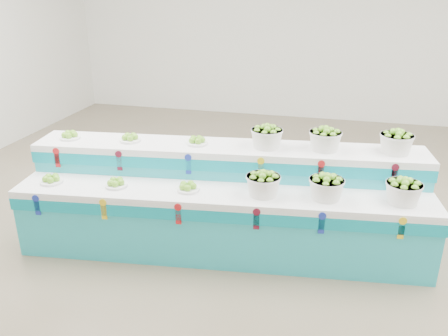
{
  "coord_description": "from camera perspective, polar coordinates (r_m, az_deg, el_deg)",
  "views": [
    {
      "loc": [
        0.41,
        -4.32,
        2.6
      ],
      "look_at": [
        -0.63,
        -0.19,
        0.87
      ],
      "focal_mm": 36.84,
      "sensor_mm": 36.0,
      "label": 1
    }
  ],
  "objects": [
    {
      "name": "basket_upper_mid",
      "position": [
        4.73,
        12.44,
        3.55
      ],
      "size": [
        0.36,
        0.36,
        0.23
      ],
      "primitive_type": null,
      "rotation": [
        0.0,
        0.0,
        0.11
      ],
      "color": "silver",
      "rests_on": "display_stand"
    },
    {
      "name": "back_wall",
      "position": [
        9.35,
        12.17,
        17.97
      ],
      "size": [
        10.0,
        0.0,
        10.0
      ],
      "primitive_type": "plane",
      "rotation": [
        1.57,
        0.0,
        0.0
      ],
      "color": "silver",
      "rests_on": "ground"
    },
    {
      "name": "plate_upper_left",
      "position": [
        5.25,
        -18.6,
        3.94
      ],
      "size": [
        0.25,
        0.25,
        0.09
      ],
      "primitive_type": "cylinder",
      "rotation": [
        0.0,
        0.0,
        0.11
      ],
      "color": "white",
      "rests_on": "display_stand"
    },
    {
      "name": "basket_lower_right",
      "position": [
        4.48,
        21.39,
        -2.66
      ],
      "size": [
        0.36,
        0.36,
        0.23
      ],
      "primitive_type": null,
      "rotation": [
        0.0,
        0.0,
        0.11
      ],
      "color": "silver",
      "rests_on": "display_stand"
    },
    {
      "name": "plate_lower_right",
      "position": [
        4.46,
        -4.52,
        -2.25
      ],
      "size": [
        0.25,
        0.25,
        0.09
      ],
      "primitive_type": "cylinder",
      "rotation": [
        0.0,
        0.0,
        0.11
      ],
      "color": "white",
      "rests_on": "display_stand"
    },
    {
      "name": "plate_lower_left",
      "position": [
        4.93,
        -20.64,
        -1.23
      ],
      "size": [
        0.25,
        0.25,
        0.09
      ],
      "primitive_type": "cylinder",
      "rotation": [
        0.0,
        0.0,
        0.11
      ],
      "color": "white",
      "rests_on": "display_stand"
    },
    {
      "name": "basket_lower_mid",
      "position": [
        4.36,
        12.58,
        -2.29
      ],
      "size": [
        0.36,
        0.36,
        0.23
      ],
      "primitive_type": null,
      "rotation": [
        0.0,
        0.0,
        0.11
      ],
      "color": "silver",
      "rests_on": "display_stand"
    },
    {
      "name": "basket_upper_right",
      "position": [
        4.84,
        20.6,
        3.07
      ],
      "size": [
        0.36,
        0.36,
        0.23
      ],
      "primitive_type": null,
      "rotation": [
        0.0,
        0.0,
        0.11
      ],
      "color": "silver",
      "rests_on": "display_stand"
    },
    {
      "name": "plate_upper_right",
      "position": [
        4.81,
        -3.4,
        3.48
      ],
      "size": [
        0.25,
        0.25,
        0.09
      ],
      "primitive_type": "cylinder",
      "rotation": [
        0.0,
        0.0,
        0.11
      ],
      "color": "white",
      "rests_on": "display_stand"
    },
    {
      "name": "plate_upper_mid",
      "position": [
        4.99,
        -11.6,
        3.76
      ],
      "size": [
        0.25,
        0.25,
        0.09
      ],
      "primitive_type": "cylinder",
      "rotation": [
        0.0,
        0.0,
        0.11
      ],
      "color": "white",
      "rests_on": "display_stand"
    },
    {
      "name": "display_stand",
      "position": [
        4.74,
        0.0,
        -4.03
      ],
      "size": [
        4.19,
        1.51,
        1.02
      ],
      "primitive_type": null,
      "rotation": [
        0.0,
        0.0,
        0.11
      ],
      "color": "#27B3C2",
      "rests_on": "ground"
    },
    {
      "name": "basket_lower_left",
      "position": [
        4.34,
        4.89,
        -1.92
      ],
      "size": [
        0.36,
        0.36,
        0.23
      ],
      "primitive_type": null,
      "rotation": [
        0.0,
        0.0,
        0.11
      ],
      "color": "silver",
      "rests_on": "display_stand"
    },
    {
      "name": "basket_upper_left",
      "position": [
        4.71,
        5.33,
        3.92
      ],
      "size": [
        0.36,
        0.36,
        0.23
      ],
      "primitive_type": null,
      "rotation": [
        0.0,
        0.0,
        0.11
      ],
      "color": "silver",
      "rests_on": "display_stand"
    },
    {
      "name": "ground",
      "position": [
        5.06,
        7.57,
        -9.02
      ],
      "size": [
        10.0,
        10.0,
        0.0
      ],
      "primitive_type": "plane",
      "color": "brown",
      "rests_on": "ground"
    },
    {
      "name": "plate_lower_mid",
      "position": [
        4.66,
        -13.28,
        -1.72
      ],
      "size": [
        0.25,
        0.25,
        0.09
      ],
      "primitive_type": "cylinder",
      "rotation": [
        0.0,
        0.0,
        0.11
      ],
      "color": "white",
      "rests_on": "display_stand"
    }
  ]
}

